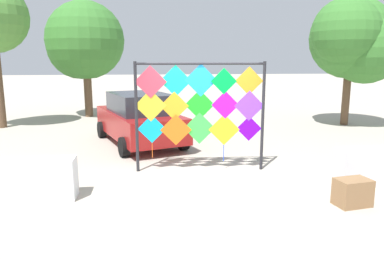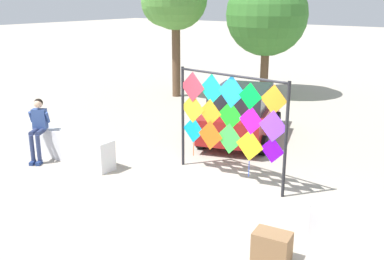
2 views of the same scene
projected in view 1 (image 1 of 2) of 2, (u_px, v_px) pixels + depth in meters
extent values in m
plane|color=#ADA393|center=(209.00, 184.00, 7.53)|extent=(120.00, 120.00, 0.00)
cylinder|color=#232328|center=(137.00, 118.00, 8.16)|extent=(0.07, 0.07, 2.51)
cylinder|color=#232328|center=(263.00, 117.00, 8.31)|extent=(0.07, 0.07, 2.51)
cylinder|color=#232328|center=(200.00, 64.00, 8.01)|extent=(2.89, 0.27, 0.06)
cube|color=#0DA6EC|center=(152.00, 129.00, 8.23)|extent=(0.65, 0.06, 0.66)
cylinder|color=#E55716|center=(152.00, 150.00, 8.34)|extent=(0.02, 0.02, 0.35)
cube|color=orange|center=(176.00, 130.00, 8.25)|extent=(0.72, 0.06, 0.72)
cube|color=#3AEC48|center=(199.00, 128.00, 8.30)|extent=(0.73, 0.07, 0.73)
cube|color=yellow|center=(224.00, 130.00, 8.32)|extent=(0.72, 0.06, 0.72)
cylinder|color=blue|center=(224.00, 153.00, 8.44)|extent=(0.02, 0.02, 0.38)
cube|color=#6906F9|center=(249.00, 129.00, 8.35)|extent=(0.58, 0.05, 0.59)
cube|color=gold|center=(151.00, 106.00, 8.12)|extent=(0.72, 0.06, 0.72)
cube|color=orange|center=(174.00, 106.00, 8.16)|extent=(0.65, 0.06, 0.65)
cylinder|color=blue|center=(175.00, 126.00, 8.26)|extent=(0.02, 0.02, 0.27)
cube|color=#1BED21|center=(200.00, 105.00, 8.20)|extent=(0.68, 0.06, 0.68)
cube|color=#D212DA|center=(225.00, 105.00, 8.21)|extent=(0.63, 0.06, 0.64)
cube|color=#833CF8|center=(249.00, 106.00, 8.24)|extent=(0.70, 0.06, 0.70)
cube|color=#EB384C|center=(150.00, 82.00, 8.01)|extent=(0.73, 0.06, 0.73)
cube|color=#14F2B7|center=(176.00, 81.00, 8.07)|extent=(0.71, 0.06, 0.71)
cube|color=#1A97EB|center=(201.00, 80.00, 8.09)|extent=(0.74, 0.07, 0.74)
cube|color=#05CF3A|center=(224.00, 81.00, 8.09)|extent=(0.59, 0.05, 0.59)
cube|color=orange|center=(249.00, 81.00, 8.14)|extent=(0.64, 0.06, 0.65)
cylinder|color=blue|center=(248.00, 101.00, 8.23)|extent=(0.02, 0.02, 0.25)
cube|color=maroon|center=(139.00, 123.00, 11.11)|extent=(2.93, 4.37, 0.72)
cube|color=#282D38|center=(140.00, 103.00, 10.86)|extent=(2.17, 2.62, 0.58)
cylinder|color=black|center=(102.00, 130.00, 12.01)|extent=(0.37, 0.58, 0.54)
cylinder|color=black|center=(151.00, 126.00, 12.76)|extent=(0.37, 0.58, 0.54)
cylinder|color=black|center=(124.00, 147.00, 9.60)|extent=(0.37, 0.58, 0.54)
cylinder|color=black|center=(183.00, 141.00, 10.34)|extent=(0.37, 0.58, 0.54)
cube|color=olive|center=(353.00, 192.00, 6.37)|extent=(0.65, 0.48, 0.48)
cylinder|color=brown|center=(346.00, 94.00, 14.24)|extent=(0.29, 0.29, 2.45)
sphere|color=#38752D|center=(351.00, 38.00, 13.83)|extent=(3.10, 3.10, 3.10)
sphere|color=#38752D|center=(366.00, 48.00, 13.46)|extent=(2.63, 2.63, 2.63)
sphere|color=#38752D|center=(346.00, 32.00, 13.09)|extent=(2.46, 2.46, 2.46)
sphere|color=#38752D|center=(348.00, 42.00, 13.42)|extent=(2.42, 2.42, 2.42)
cylinder|color=brown|center=(88.00, 90.00, 16.36)|extent=(0.35, 0.35, 2.39)
sphere|color=#38752D|center=(85.00, 40.00, 15.94)|extent=(3.41, 3.41, 3.41)
sphere|color=#38752D|center=(88.00, 38.00, 15.84)|extent=(2.14, 2.14, 2.14)
sphere|color=#38752D|center=(86.00, 45.00, 16.72)|extent=(2.52, 2.52, 2.52)
sphere|color=#38752D|center=(80.00, 47.00, 16.47)|extent=(2.90, 2.90, 2.90)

